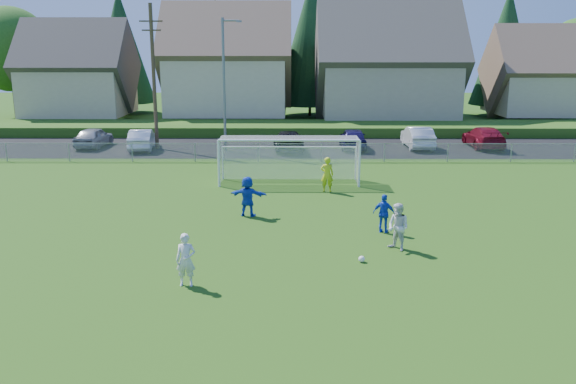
# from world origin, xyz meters

# --- Properties ---
(ground) EXTENTS (160.00, 160.00, 0.00)m
(ground) POSITION_xyz_m (0.00, 0.00, 0.00)
(ground) COLOR #193D0C
(ground) RESTS_ON ground
(asphalt_lot) EXTENTS (60.00, 60.00, 0.00)m
(asphalt_lot) POSITION_xyz_m (0.00, 27.50, 0.01)
(asphalt_lot) COLOR black
(asphalt_lot) RESTS_ON ground
(grass_embankment) EXTENTS (70.00, 6.00, 0.80)m
(grass_embankment) POSITION_xyz_m (0.00, 35.00, 0.40)
(grass_embankment) COLOR #1E420F
(grass_embankment) RESTS_ON ground
(soccer_ball) EXTENTS (0.22, 0.22, 0.22)m
(soccer_ball) POSITION_xyz_m (2.54, 3.62, 0.11)
(soccer_ball) COLOR white
(soccer_ball) RESTS_ON ground
(player_white_a) EXTENTS (0.61, 0.40, 1.66)m
(player_white_a) POSITION_xyz_m (-3.07, 1.50, 0.83)
(player_white_a) COLOR silver
(player_white_a) RESTS_ON ground
(player_white_b) EXTENTS (1.04, 1.06, 1.73)m
(player_white_b) POSITION_xyz_m (3.97, 4.90, 0.86)
(player_white_b) COLOR silver
(player_white_b) RESTS_ON ground
(player_blue_a) EXTENTS (0.98, 0.71, 1.54)m
(player_blue_a) POSITION_xyz_m (3.79, 7.03, 0.77)
(player_blue_a) COLOR #143DC2
(player_blue_a) RESTS_ON ground
(player_blue_b) EXTENTS (1.69, 0.83, 1.75)m
(player_blue_b) POSITION_xyz_m (-1.75, 9.40, 0.87)
(player_blue_b) COLOR #143DC2
(player_blue_b) RESTS_ON ground
(goalkeeper) EXTENTS (0.69, 0.49, 1.78)m
(goalkeeper) POSITION_xyz_m (1.92, 13.89, 0.89)
(goalkeeper) COLOR #BFD018
(goalkeeper) RESTS_ON ground
(car_a) EXTENTS (1.99, 4.37, 1.45)m
(car_a) POSITION_xyz_m (-14.24, 27.65, 0.73)
(car_a) COLOR #919398
(car_a) RESTS_ON ground
(car_b) EXTENTS (2.10, 4.56, 1.45)m
(car_b) POSITION_xyz_m (-10.48, 26.59, 0.72)
(car_b) COLOR white
(car_b) RESTS_ON ground
(car_d) EXTENTS (2.31, 4.97, 1.41)m
(car_d) POSITION_xyz_m (-0.11, 26.23, 0.70)
(car_d) COLOR black
(car_d) RESTS_ON ground
(car_e) EXTENTS (1.85, 4.42, 1.50)m
(car_e) POSITION_xyz_m (4.49, 26.99, 0.75)
(car_e) COLOR #1A1345
(car_e) RESTS_ON ground
(car_f) EXTENTS (1.68, 4.73, 1.56)m
(car_f) POSITION_xyz_m (9.17, 27.40, 0.78)
(car_f) COLOR silver
(car_f) RESTS_ON ground
(car_g) EXTENTS (2.16, 5.20, 1.50)m
(car_g) POSITION_xyz_m (13.99, 27.65, 0.75)
(car_g) COLOR maroon
(car_g) RESTS_ON ground
(soccer_goal) EXTENTS (7.42, 1.90, 2.50)m
(soccer_goal) POSITION_xyz_m (0.00, 16.05, 1.63)
(soccer_goal) COLOR white
(soccer_goal) RESTS_ON ground
(chainlink_fence) EXTENTS (52.06, 0.06, 1.20)m
(chainlink_fence) POSITION_xyz_m (0.00, 22.00, 0.63)
(chainlink_fence) COLOR gray
(chainlink_fence) RESTS_ON ground
(streetlight) EXTENTS (1.38, 0.18, 9.00)m
(streetlight) POSITION_xyz_m (-4.45, 26.00, 4.84)
(streetlight) COLOR slate
(streetlight) RESTS_ON ground
(utility_pole) EXTENTS (1.60, 0.26, 10.00)m
(utility_pole) POSITION_xyz_m (-9.50, 27.00, 5.15)
(utility_pole) COLOR #473321
(utility_pole) RESTS_ON ground
(houses_row) EXTENTS (53.90, 11.45, 13.27)m
(houses_row) POSITION_xyz_m (1.97, 42.46, 7.33)
(houses_row) COLOR tan
(houses_row) RESTS_ON ground
(tree_row) EXTENTS (65.98, 12.36, 13.80)m
(tree_row) POSITION_xyz_m (1.04, 48.74, 6.91)
(tree_row) COLOR #382616
(tree_row) RESTS_ON ground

